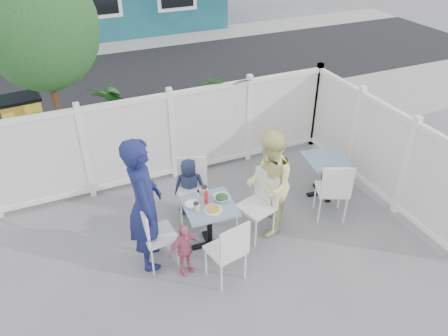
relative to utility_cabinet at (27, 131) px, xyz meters
name	(u,v)px	position (x,y,z in m)	size (l,w,h in m)	color
ground	(223,265)	(2.19, -4.00, -0.61)	(80.00, 80.00, 0.00)	slate
near_sidewalk	(149,142)	(2.19, -0.20, -0.61)	(24.00, 2.60, 0.01)	gray
street	(112,80)	(2.19, 3.50, -0.61)	(24.00, 5.00, 0.01)	black
far_sidewalk	(92,48)	(2.19, 6.60, -0.61)	(24.00, 1.60, 0.01)	gray
fence_back	(172,137)	(2.29, -1.60, 0.17)	(5.86, 0.08, 1.60)	white
fence_right	(378,151)	(5.19, -3.40, 0.17)	(0.08, 3.66, 1.60)	white
tree	(39,28)	(0.59, -0.70, 1.98)	(1.80, 1.62, 3.59)	#382316
utility_cabinet	(27,131)	(0.00, 0.00, 0.00)	(0.66, 0.47, 1.23)	gold
potted_shrub_a	(117,127)	(1.50, -0.90, 0.20)	(0.92, 0.92, 1.64)	#143C1E
potted_shrub_b	(218,109)	(3.40, -1.00, 0.23)	(1.52, 1.31, 1.68)	#143C1E
main_table	(209,214)	(2.18, -3.54, -0.05)	(0.73, 0.73, 0.73)	slate
spare_table	(325,167)	(4.39, -3.13, -0.07)	(0.75, 0.75, 0.70)	slate
chair_left	(152,232)	(1.35, -3.58, -0.04)	(0.47, 0.48, 0.98)	white
chair_right	(260,200)	(2.97, -3.56, -0.03)	(0.56, 0.57, 1.01)	white
chair_back	(193,185)	(2.21, -2.80, -0.03)	(0.57, 0.56, 1.00)	white
chair_near	(229,248)	(2.16, -4.27, -0.05)	(0.52, 0.50, 0.97)	white
chair_spare	(334,188)	(4.12, -3.74, -0.02)	(0.60, 0.59, 1.02)	white
man	(144,204)	(1.31, -3.48, 0.34)	(0.70, 0.46, 1.92)	navy
woman	(269,184)	(3.10, -3.55, 0.20)	(0.79, 0.62, 1.63)	#DDE144
boy	(189,186)	(2.19, -2.70, -0.12)	(0.48, 0.31, 0.98)	#202748
toddler	(184,249)	(1.68, -3.89, -0.22)	(0.46, 0.19, 0.79)	#D9668D
plate_main	(213,210)	(2.18, -3.67, 0.12)	(0.25, 0.25, 0.02)	white
plate_side	(192,204)	(1.97, -3.44, 0.12)	(0.21, 0.21, 0.01)	white
salad_bowl	(222,198)	(2.38, -3.50, 0.14)	(0.23, 0.23, 0.06)	white
coffee_cup_a	(196,207)	(1.98, -3.59, 0.17)	(0.07, 0.07, 0.11)	beige
coffee_cup_b	(204,191)	(2.21, -3.30, 0.18)	(0.09, 0.09, 0.13)	beige
ketchup_bottle	(206,198)	(2.16, -3.49, 0.20)	(0.06, 0.06, 0.18)	red
salt_shaker	(198,195)	(2.10, -3.32, 0.15)	(0.03, 0.03, 0.07)	white
pepper_shaker	(198,192)	(2.13, -3.26, 0.15)	(0.03, 0.03, 0.07)	black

